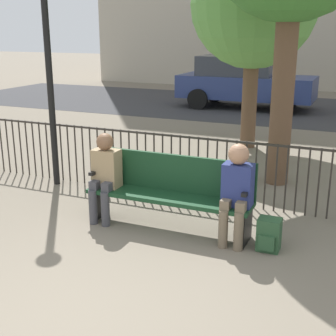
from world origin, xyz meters
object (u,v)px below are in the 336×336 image
at_px(backpack, 269,235).
at_px(seated_person_1, 237,188).
at_px(park_bench, 171,189).
at_px(parked_car_0, 244,81).
at_px(lamp_post, 46,35).
at_px(seated_person_0, 105,172).
at_px(tree_1, 254,5).

bearing_deg(backpack, seated_person_1, 174.85).
relative_size(park_bench, parked_car_0, 0.50).
height_order(park_bench, seated_person_1, seated_person_1).
distance_m(lamp_post, parked_car_0, 8.88).
bearing_deg(park_bench, seated_person_0, -171.13).
distance_m(tree_1, parked_car_0, 5.60).
bearing_deg(seated_person_1, seated_person_0, -179.94).
xyz_separation_m(seated_person_1, backpack, (0.41, -0.04, -0.49)).
distance_m(seated_person_0, parked_car_0, 9.73).
distance_m(seated_person_0, tree_1, 5.22).
distance_m(seated_person_0, lamp_post, 2.46).
height_order(seated_person_1, backpack, seated_person_1).
xyz_separation_m(seated_person_0, seated_person_1, (1.73, 0.00, 0.02)).
xyz_separation_m(park_bench, seated_person_1, (0.87, -0.13, 0.18)).
distance_m(park_bench, seated_person_0, 0.88).
bearing_deg(parked_car_0, backpack, -73.69).
relative_size(park_bench, backpack, 5.53).
bearing_deg(seated_person_0, backpack, -0.93).
bearing_deg(lamp_post, parked_car_0, 84.74).
relative_size(seated_person_0, backpack, 3.06).
height_order(seated_person_0, backpack, seated_person_0).
xyz_separation_m(park_bench, lamp_post, (-2.37, 0.85, 1.83)).
bearing_deg(backpack, seated_person_0, 179.07).
height_order(backpack, tree_1, tree_1).
bearing_deg(seated_person_1, lamp_post, 163.15).
relative_size(park_bench, seated_person_1, 1.77).
relative_size(park_bench, tree_1, 0.51).
height_order(park_bench, backpack, park_bench).
bearing_deg(park_bench, seated_person_1, -8.62).
relative_size(lamp_post, parked_car_0, 0.83).
xyz_separation_m(lamp_post, parked_car_0, (0.80, 8.72, -1.49)).
distance_m(backpack, tree_1, 5.61).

